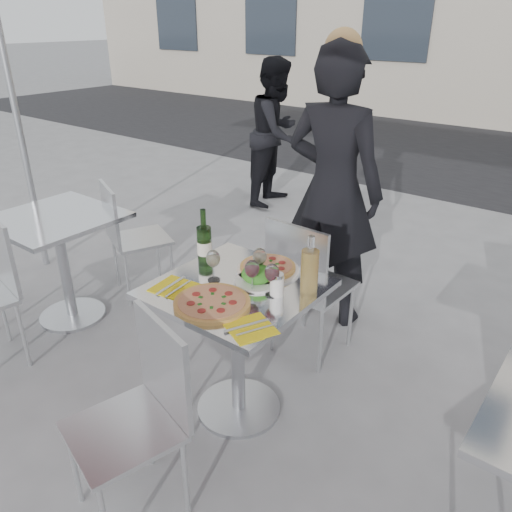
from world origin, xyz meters
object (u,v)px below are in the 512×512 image
Objects in this scene: wineglass_white_a at (213,260)px; napkin_right at (251,328)px; wineglass_red_a at (252,270)px; wineglass_white_b at (260,257)px; wine_bottle at (204,243)px; side_table_left at (60,246)px; pizza_near at (212,303)px; wineglass_red_b at (272,274)px; napkin_left at (174,287)px; salad_plate at (257,276)px; pedestrian_a at (277,133)px; sugar_shaker at (277,285)px; carafe at (310,272)px; chair_near at (142,406)px; pizza_far at (268,268)px; main_table at (237,324)px; chair_far at (305,279)px; side_chair_lfar at (127,231)px; woman_diner at (333,191)px.

wineglass_white_a is 0.46m from napkin_right.
wineglass_white_b is at bearing 112.26° from wineglass_red_a.
wine_bottle reaches higher than wineglass_white_a.
pizza_near reaches higher than side_table_left.
wineglass_red_b is 0.79× the size of napkin_left.
wineglass_white_a is at bearing -170.31° from wineglass_red_b.
wineglass_red_b is at bearing -6.54° from wine_bottle.
napkin_left is at bearing -135.14° from salad_plate.
wineglass_white_b is (1.81, -2.69, 0.09)m from pedestrian_a.
carafe is at bearing 37.91° from sugar_shaker.
wine_bottle is 1.02× the size of carafe.
chair_near is at bearing -87.17° from pizza_near.
napkin_left is (-0.53, -0.33, -0.11)m from carafe.
wineglass_white_b is (-0.27, -0.01, -0.01)m from carafe.
wineglass_white_a is (-0.15, -0.23, 0.09)m from pizza_far.
pizza_near is 0.25m from napkin_right.
main_table is 2.21× the size of pizza_near.
salad_plate is 0.15m from wineglass_red_b.
napkin_right is at bearing -53.18° from wineglass_red_a.
wineglass_red_b is (0.46, -0.05, -0.00)m from wine_bottle.
wineglass_red_a is (0.05, -0.12, 0.00)m from wineglass_white_b.
sugar_shaker reaches higher than pizza_far.
chair_far reaches higher than pizza_far.
carafe reaches higher than side_chair_lfar.
pizza_far is 2.96× the size of sugar_shaker.
woman_diner reaches higher than pizza_far.
wineglass_red_a is at bearing 72.43° from pizza_near.
sugar_shaker is (0.17, -0.17, 0.04)m from pizza_far.
wineglass_white_a is 0.31m from wineglass_red_b.
wineglass_red_b reaches higher than napkin_right.
napkin_right is at bearing -30.47° from wine_bottle.
chair_far is 4.06× the size of salad_plate.
wineglass_white_b reaches higher than chair_near.
woman_diner is at bearing 101.15° from wineglass_red_a.
chair_near is 0.78m from salad_plate.
woman_diner is 5.29× the size of pizza_near.
woman_diner is at bearing 99.68° from wineglass_white_b.
carafe reaches higher than wineglass_red_b.
pedestrian_a is 3.29m from salad_plate.
pizza_near is at bearing -125.54° from sugar_shaker.
carafe is 0.46m from wineglass_white_a.
wineglass_white_a reaches higher than pizza_far.
napkin_left is at bearing -151.16° from wineglass_red_b.
carafe reaches higher than sugar_shaker.
wineglass_white_b reaches higher than pizza_far.
wineglass_red_a is (0.03, -0.08, 0.07)m from salad_plate.
wineglass_white_b is 0.66× the size of napkin_right.
wineglass_red_a is 0.10m from wineglass_red_b.
napkin_left and napkin_right have the same top height.
pizza_far is 0.51m from napkin_right.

